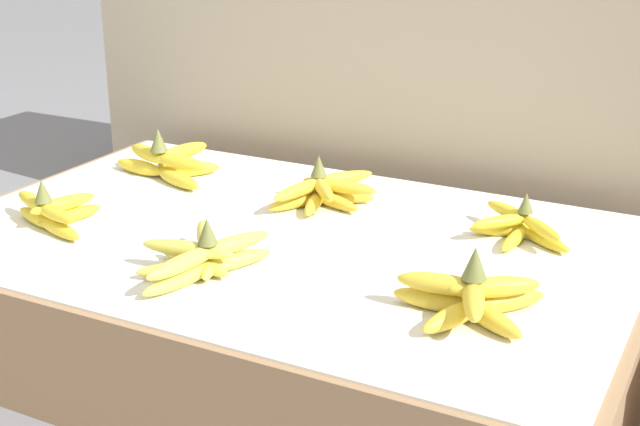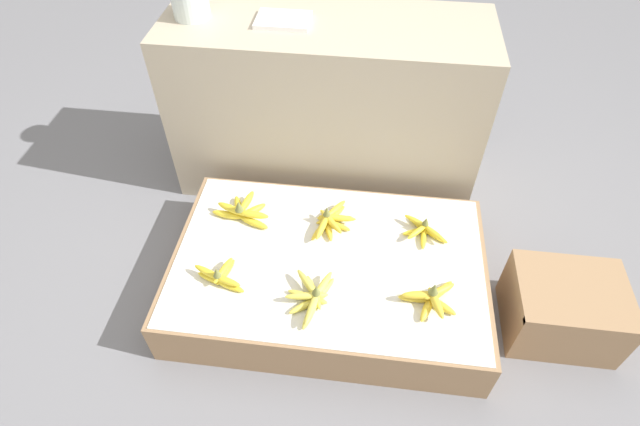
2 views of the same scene
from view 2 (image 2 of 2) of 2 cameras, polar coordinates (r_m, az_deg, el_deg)
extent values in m
plane|color=slate|center=(2.09, 0.94, -8.72)|extent=(10.00, 10.00, 0.00)
cube|color=#997551|center=(2.00, 0.98, -7.06)|extent=(1.21, 0.78, 0.20)
cube|color=silver|center=(1.92, 1.02, -5.23)|extent=(1.17, 0.76, 0.00)
cube|color=tan|center=(2.32, 0.75, 12.10)|extent=(1.36, 0.51, 0.79)
cube|color=#997551|center=(2.09, 26.04, -9.77)|extent=(0.39, 0.32, 0.25)
cube|color=brown|center=(1.93, 27.99, -11.45)|extent=(0.39, 0.02, 0.02)
ellipsoid|color=yellow|center=(1.86, -10.34, -8.17)|extent=(0.13, 0.06, 0.03)
ellipsoid|color=yellow|center=(1.90, -10.72, -6.64)|extent=(0.06, 0.13, 0.03)
ellipsoid|color=yellow|center=(1.89, -12.19, -7.37)|extent=(0.13, 0.06, 0.03)
ellipsoid|color=yellow|center=(1.84, -10.81, -7.54)|extent=(0.13, 0.06, 0.03)
ellipsoid|color=yellow|center=(1.87, -10.99, -6.44)|extent=(0.06, 0.13, 0.03)
ellipsoid|color=yellow|center=(1.88, -12.65, -6.65)|extent=(0.13, 0.07, 0.03)
cone|color=olive|center=(1.83, -11.72, -6.64)|extent=(0.03, 0.03, 0.04)
ellipsoid|color=#DBCC4C|center=(1.81, 0.24, -9.09)|extent=(0.09, 0.15, 0.03)
ellipsoid|color=#DBCC4C|center=(1.81, -0.73, -9.05)|extent=(0.09, 0.15, 0.03)
ellipsoid|color=#DBCC4C|center=(1.80, -1.42, -9.55)|extent=(0.15, 0.06, 0.03)
ellipsoid|color=#DBCC4C|center=(1.79, -1.38, -10.33)|extent=(0.14, 0.11, 0.03)
ellipsoid|color=#DBCC4C|center=(1.77, -1.03, -11.19)|extent=(0.06, 0.15, 0.03)
ellipsoid|color=#DBCC4C|center=(1.79, 0.20, -8.47)|extent=(0.08, 0.15, 0.03)
ellipsoid|color=#DBCC4C|center=(1.80, -1.33, -8.16)|extent=(0.12, 0.14, 0.03)
ellipsoid|color=#DBCC4C|center=(1.77, -1.55, -9.44)|extent=(0.15, 0.05, 0.03)
ellipsoid|color=#DBCC4C|center=(1.75, -0.91, -10.70)|extent=(0.05, 0.15, 0.03)
cone|color=olive|center=(1.74, -0.42, -8.78)|extent=(0.03, 0.03, 0.04)
ellipsoid|color=gold|center=(1.83, 10.98, -9.55)|extent=(0.13, 0.03, 0.03)
ellipsoid|color=gold|center=(1.82, 12.20, -10.48)|extent=(0.07, 0.13, 0.03)
ellipsoid|color=gold|center=(1.83, 13.50, -10.14)|extent=(0.13, 0.09, 0.03)
ellipsoid|color=gold|center=(1.86, 13.58, -8.71)|extent=(0.11, 0.12, 0.03)
ellipsoid|color=gold|center=(1.80, 11.38, -9.16)|extent=(0.13, 0.05, 0.03)
ellipsoid|color=gold|center=(1.80, 13.11, -9.95)|extent=(0.07, 0.13, 0.03)
ellipsoid|color=gold|center=(1.83, 13.49, -8.69)|extent=(0.12, 0.10, 0.03)
cone|color=olive|center=(1.78, 12.92, -8.41)|extent=(0.04, 0.04, 0.05)
ellipsoid|color=yellow|center=(2.04, -7.55, -1.10)|extent=(0.13, 0.07, 0.03)
ellipsoid|color=yellow|center=(2.08, -7.73, 0.21)|extent=(0.11, 0.11, 0.03)
ellipsoid|color=yellow|center=(2.10, -9.29, 0.67)|extent=(0.08, 0.13, 0.03)
ellipsoid|color=yellow|center=(2.08, -10.57, -0.19)|extent=(0.13, 0.05, 0.03)
ellipsoid|color=yellow|center=(2.03, -7.67, -0.17)|extent=(0.13, 0.04, 0.03)
ellipsoid|color=yellow|center=(2.08, -8.38, 1.27)|extent=(0.06, 0.13, 0.03)
ellipsoid|color=yellow|center=(2.06, -10.13, 0.49)|extent=(0.13, 0.08, 0.03)
cone|color=olive|center=(2.01, -9.27, 0.81)|extent=(0.04, 0.04, 0.05)
ellipsoid|color=gold|center=(2.00, 0.16, -1.72)|extent=(0.08, 0.15, 0.03)
ellipsoid|color=gold|center=(2.00, 0.93, -1.61)|extent=(0.07, 0.15, 0.03)
ellipsoid|color=gold|center=(2.02, 1.57, -1.25)|extent=(0.15, 0.08, 0.03)
ellipsoid|color=gold|center=(2.03, 1.62, -0.80)|extent=(0.15, 0.08, 0.03)
ellipsoid|color=gold|center=(2.04, 1.46, -0.36)|extent=(0.11, 0.14, 0.03)
ellipsoid|color=gold|center=(1.98, 0.32, -1.44)|extent=(0.06, 0.15, 0.03)
ellipsoid|color=gold|center=(1.99, 1.24, -0.96)|extent=(0.12, 0.13, 0.03)
ellipsoid|color=gold|center=(2.00, 1.98, -0.55)|extent=(0.15, 0.03, 0.03)
ellipsoid|color=gold|center=(2.03, 1.57, 0.24)|extent=(0.10, 0.14, 0.03)
cone|color=olive|center=(1.98, 0.79, 0.20)|extent=(0.03, 0.03, 0.04)
ellipsoid|color=yellow|center=(2.05, 11.22, -1.33)|extent=(0.09, 0.10, 0.02)
ellipsoid|color=yellow|center=(2.03, 10.87, -2.08)|extent=(0.11, 0.06, 0.02)
ellipsoid|color=yellow|center=(2.01, 11.74, -2.85)|extent=(0.03, 0.11, 0.02)
ellipsoid|color=yellow|center=(2.03, 13.04, -2.57)|extent=(0.11, 0.08, 0.02)
ellipsoid|color=yellow|center=(2.03, 10.99, -0.96)|extent=(0.11, 0.08, 0.02)
ellipsoid|color=yellow|center=(2.00, 11.05, -2.09)|extent=(0.09, 0.10, 0.02)
ellipsoid|color=yellow|center=(2.01, 12.95, -2.28)|extent=(0.10, 0.09, 0.02)
cone|color=olive|center=(2.00, 12.02, -0.91)|extent=(0.03, 0.03, 0.04)
cylinder|color=silver|center=(2.20, -14.65, 22.41)|extent=(0.15, 0.15, 0.13)
cube|color=white|center=(2.13, -4.22, 21.14)|extent=(0.22, 0.16, 0.02)
camera|label=1|loc=(1.12, 43.97, -41.59)|focal=50.00mm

